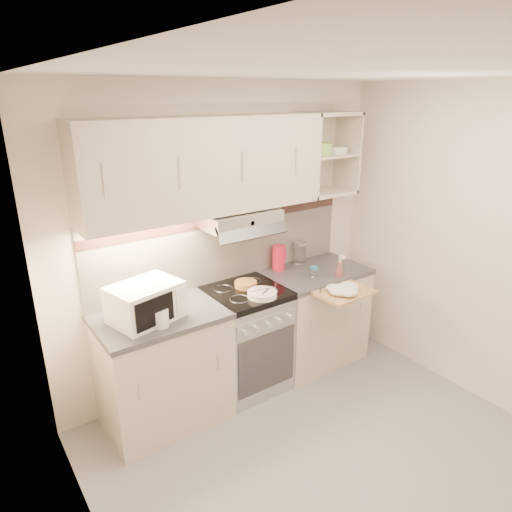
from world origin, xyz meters
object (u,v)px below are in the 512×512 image
at_px(glass_jar, 300,253).
at_px(pink_pitcher, 279,258).
at_px(electric_range, 246,339).
at_px(microwave, 146,302).
at_px(cutting_board, 341,291).
at_px(spray_bottle, 340,267).
at_px(plate_stack, 262,294).
at_px(watering_can, 161,317).

bearing_deg(glass_jar, pink_pitcher, -179.95).
relative_size(electric_range, glass_jar, 4.23).
distance_m(microwave, pink_pitcher, 1.36).
relative_size(glass_jar, cutting_board, 0.47).
distance_m(microwave, spray_bottle, 1.70).
relative_size(plate_stack, pink_pitcher, 1.02).
relative_size(electric_range, plate_stack, 3.86).
relative_size(plate_stack, glass_jar, 1.09).
bearing_deg(glass_jar, spray_bottle, -76.56).
xyz_separation_m(electric_range, glass_jar, (0.74, 0.20, 0.56)).
relative_size(watering_can, plate_stack, 0.92).
height_order(glass_jar, spray_bottle, glass_jar).
distance_m(glass_jar, cutting_board, 0.63).
distance_m(plate_stack, glass_jar, 0.81).
relative_size(watering_can, pink_pitcher, 0.94).
height_order(microwave, cutting_board, microwave).
height_order(plate_stack, spray_bottle, spray_bottle).
bearing_deg(microwave, plate_stack, -23.87).
height_order(watering_can, pink_pitcher, pink_pitcher).
height_order(microwave, plate_stack, microwave).
distance_m(electric_range, spray_bottle, 1.01).
bearing_deg(electric_range, microwave, -178.66).
relative_size(electric_range, microwave, 1.69).
height_order(watering_can, spray_bottle, spray_bottle).
bearing_deg(glass_jar, plate_stack, -151.75).
distance_m(microwave, watering_can, 0.17).
distance_m(electric_range, watering_can, 0.97).
bearing_deg(spray_bottle, glass_jar, 111.91).
distance_m(pink_pitcher, spray_bottle, 0.54).
bearing_deg(glass_jar, watering_can, -166.58).
bearing_deg(plate_stack, glass_jar, 28.25).
height_order(pink_pitcher, cutting_board, pink_pitcher).
xyz_separation_m(microwave, glass_jar, (1.59, 0.22, -0.02)).
bearing_deg(watering_can, electric_range, -10.83).
relative_size(electric_range, watering_can, 4.20).
relative_size(watering_can, cutting_board, 0.47).
height_order(watering_can, cutting_board, watering_can).
relative_size(microwave, watering_can, 2.49).
height_order(microwave, glass_jar, microwave).
xyz_separation_m(watering_can, spray_bottle, (1.65, -0.05, 0.01)).
xyz_separation_m(electric_range, cutting_board, (0.66, -0.41, 0.42)).
bearing_deg(pink_pitcher, cutting_board, -56.62).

